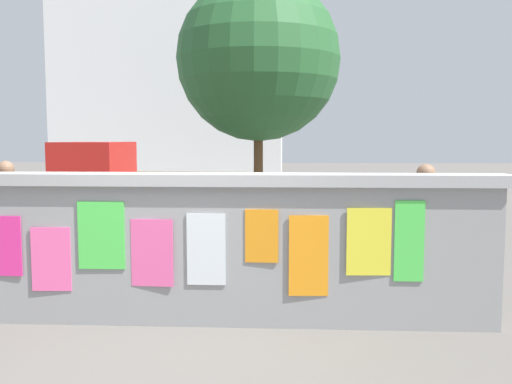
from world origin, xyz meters
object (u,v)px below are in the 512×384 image
at_px(person_walking, 425,217).
at_px(person_bystander, 7,207).
at_px(tree_roadside, 258,59).
at_px(motorcycle, 168,253).
at_px(auto_rickshaw_truck, 145,192).
at_px(bicycle_near, 319,254).

height_order(person_walking, person_bystander, same).
bearing_deg(tree_roadside, motorcycle, -95.51).
distance_m(auto_rickshaw_truck, tree_roadside, 5.74).
xyz_separation_m(person_walking, person_bystander, (-5.46, 0.69, 0.00)).
relative_size(bicycle_near, person_bystander, 1.05).
xyz_separation_m(person_walking, tree_roadside, (-2.39, 8.25, 3.00)).
bearing_deg(motorcycle, person_bystander, 169.39).
bearing_deg(bicycle_near, tree_roadside, 98.93).
bearing_deg(person_walking, person_bystander, 172.75).
distance_m(auto_rickshaw_truck, bicycle_near, 4.43).
bearing_deg(tree_roadside, person_bystander, -112.09).
height_order(motorcycle, tree_roadside, tree_roadside).
bearing_deg(bicycle_near, auto_rickshaw_truck, 135.62).
bearing_deg(person_walking, auto_rickshaw_truck, 138.68).
height_order(bicycle_near, person_walking, person_walking).
height_order(auto_rickshaw_truck, person_walking, auto_rickshaw_truck).
height_order(motorcycle, person_bystander, person_bystander).
bearing_deg(tree_roadside, auto_rickshaw_truck, -113.96).
distance_m(person_bystander, tree_roadside, 8.69).
xyz_separation_m(auto_rickshaw_truck, bicycle_near, (3.15, -3.08, -0.54)).
bearing_deg(person_walking, motorcycle, 175.23).
height_order(auto_rickshaw_truck, person_bystander, auto_rickshaw_truck).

